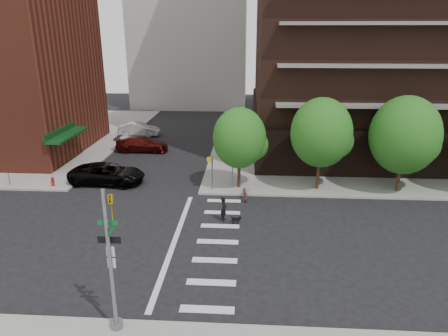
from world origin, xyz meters
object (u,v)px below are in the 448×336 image
(fire_hydrant, at_px, (53,181))
(parked_car_maroon, at_px, (142,144))
(parked_car_black, at_px, (107,174))
(traffic_signal, at_px, (112,273))
(dog_walker, at_px, (224,209))
(parked_car_silver, at_px, (139,129))
(scooter, at_px, (245,193))

(fire_hydrant, relative_size, parked_car_maroon, 0.14)
(parked_car_black, bearing_deg, traffic_signal, -156.46)
(traffic_signal, xyz_separation_m, dog_walker, (3.65, 10.31, -1.89))
(parked_car_silver, bearing_deg, fire_hydrant, 173.51)
(fire_hydrant, bearing_deg, parked_car_silver, 82.31)
(traffic_signal, relative_size, parked_car_black, 1.02)
(traffic_signal, relative_size, dog_walker, 3.69)
(traffic_signal, height_order, dog_walker, traffic_signal)
(parked_car_silver, xyz_separation_m, scooter, (12.71, -18.33, -0.32))
(traffic_signal, xyz_separation_m, parked_car_silver, (-7.73, 32.32, -1.92))
(parked_car_black, xyz_separation_m, scooter, (11.06, -2.50, -0.36))
(parked_car_black, height_order, parked_car_silver, parked_car_black)
(fire_hydrant, relative_size, parked_car_silver, 0.15)
(traffic_signal, relative_size, scooter, 3.41)
(traffic_signal, xyz_separation_m, parked_car_maroon, (-5.68, 25.79, -1.93))
(parked_car_silver, distance_m, scooter, 22.30)
(dog_walker, bearing_deg, parked_car_silver, 34.57)
(parked_car_maroon, relative_size, scooter, 3.02)
(parked_car_maroon, bearing_deg, parked_car_black, 177.13)
(fire_hydrant, xyz_separation_m, parked_car_black, (3.95, 1.20, 0.27))
(parked_car_silver, bearing_deg, parked_car_maroon, -161.37)
(fire_hydrant, distance_m, dog_walker, 14.57)
(parked_car_black, relative_size, dog_walker, 3.62)
(traffic_signal, bearing_deg, parked_car_black, 110.24)
(dog_walker, bearing_deg, parked_car_maroon, 38.31)
(traffic_signal, xyz_separation_m, scooter, (4.98, 13.99, -2.24))
(fire_hydrant, relative_size, scooter, 0.42)
(scooter, xyz_separation_m, dog_walker, (-1.32, -3.69, 0.35))
(parked_car_black, height_order, dog_walker, parked_car_black)
(parked_car_black, relative_size, scooter, 3.35)
(traffic_signal, bearing_deg, dog_walker, 70.48)
(fire_hydrant, height_order, parked_car_maroon, parked_car_maroon)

